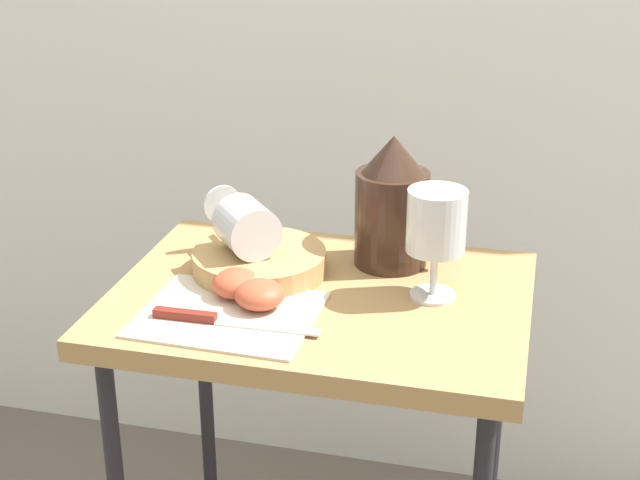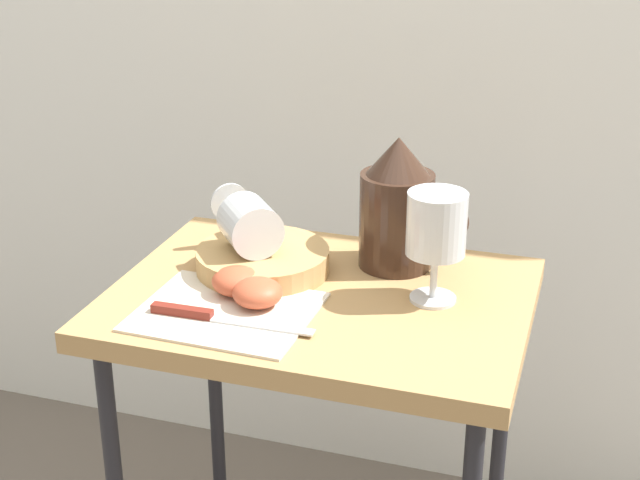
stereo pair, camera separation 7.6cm
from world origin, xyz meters
name	(u,v)px [view 1 (the left image)]	position (x,y,z in m)	size (l,w,h in m)	color
table	(320,338)	(0.00, 0.00, 0.60)	(0.58, 0.43, 0.67)	#AD8451
linen_napkin	(229,314)	(-0.10, -0.10, 0.68)	(0.23, 0.19, 0.00)	beige
basket_tray	(260,262)	(-0.10, 0.04, 0.69)	(0.19, 0.19, 0.04)	tan
pitcher	(393,213)	(0.08, 0.12, 0.75)	(0.16, 0.11, 0.20)	#382319
wine_glass_upright	(436,227)	(0.15, 0.03, 0.78)	(0.08, 0.08, 0.16)	silver
wine_glass_tipped_near	(246,226)	(-0.12, 0.04, 0.75)	(0.14, 0.15, 0.08)	silver
apple_half_left	(237,283)	(-0.11, -0.04, 0.70)	(0.07, 0.07, 0.04)	#C15133
apple_half_right	(260,294)	(-0.07, -0.07, 0.70)	(0.07, 0.07, 0.04)	#C15133
knife	(211,319)	(-0.11, -0.13, 0.68)	(0.22, 0.02, 0.01)	silver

